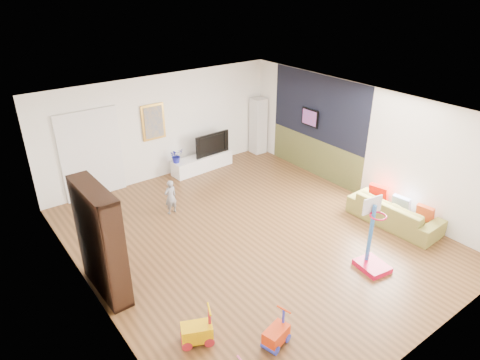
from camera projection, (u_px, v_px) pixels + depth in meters
floor at (251, 236)px, 8.92m from camera, size 6.50×7.50×0.00m
ceiling at (253, 111)px, 7.73m from camera, size 6.50×7.50×0.00m
wall_back at (162, 127)px, 11.01m from camera, size 6.50×0.00×2.70m
wall_front at (429, 278)px, 5.63m from camera, size 6.50×0.00×2.70m
wall_left at (87, 234)px, 6.57m from camera, size 0.00×7.50×2.70m
wall_right at (360, 142)px, 10.07m from camera, size 0.00×7.50×2.70m
navy_accent at (318, 108)px, 10.85m from camera, size 0.01×3.20×1.70m
olive_wainscot at (314, 157)px, 11.44m from camera, size 0.01×3.20×1.00m
doorway at (92, 156)px, 10.09m from camera, size 1.45×0.06×2.10m
painting_back at (153, 122)px, 10.76m from camera, size 0.62×0.06×0.92m
artwork_right at (310, 117)px, 11.09m from camera, size 0.04×0.56×0.46m
media_console at (202, 163)px, 11.81m from camera, size 1.80×0.54×0.41m
tall_cabinet at (258, 126)px, 12.68m from camera, size 0.39×0.39×1.66m
bookshelf at (100, 241)px, 7.02m from camera, size 0.39×1.36×1.98m
sofa at (394, 212)px, 9.23m from camera, size 0.85×2.01×0.58m
basketball_hoop at (377, 237)px, 7.65m from camera, size 0.56×0.65×1.41m
ride_on_yellow at (197, 327)px, 6.25m from camera, size 0.54×0.45×0.61m
ride_on_orange at (276, 330)px, 6.23m from camera, size 0.47×0.35×0.55m
child at (170, 197)px, 9.59m from camera, size 0.32×0.22×0.82m
tv at (210, 143)px, 11.72m from camera, size 1.07×0.19×0.61m
vase_plant at (176, 156)px, 11.23m from camera, size 0.37×0.33×0.39m
pillow_left at (425, 213)px, 8.87m from camera, size 0.13×0.36×0.36m
pillow_center at (401, 204)px, 9.21m from camera, size 0.14×0.39×0.38m
pillow_right at (378, 193)px, 9.66m from camera, size 0.20×0.43×0.42m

